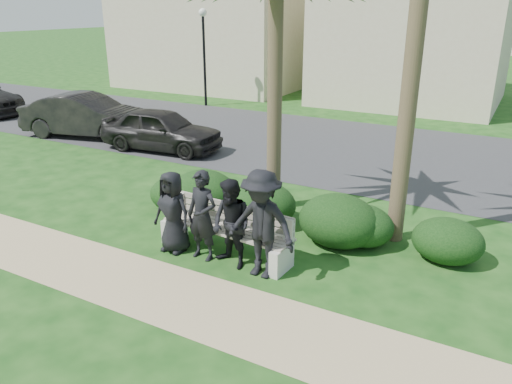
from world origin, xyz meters
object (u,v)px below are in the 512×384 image
street_lamp (204,40)px  car_b (87,116)px  man_a (173,212)px  man_b (202,216)px  car_a (162,130)px  park_bench (226,233)px  man_d (261,224)px  man_c (232,224)px

street_lamp → car_b: bearing=-93.0°
man_a → car_b: bearing=147.4°
man_b → car_a: (-5.36, 5.45, -0.17)m
man_b → car_b: 10.45m
car_a → car_b: size_ratio=0.87×
street_lamp → car_a: street_lamp is taller
street_lamp → man_a: 14.90m
park_bench → car_a: size_ratio=0.67×
man_d → car_a: bearing=141.5°
street_lamp → man_c: street_lamp is taller
man_a → man_b: bearing=3.3°
car_a → man_d: bearing=-135.8°
park_bench → man_a: size_ratio=1.69×
park_bench → man_b: man_b is taller
park_bench → man_b: (-0.27, -0.34, 0.43)m
man_b → man_d: bearing=1.0°
park_bench → car_b: (-9.10, 5.25, 0.33)m
street_lamp → man_b: (8.47, -12.49, -2.10)m
man_c → car_b: man_c is taller
man_a → man_b: (0.66, 0.02, 0.06)m
man_a → street_lamp: bearing=123.9°
park_bench → man_d: bearing=-18.3°
park_bench → man_c: (0.34, -0.34, 0.39)m
street_lamp → man_d: street_lamp is taller
street_lamp → park_bench: (8.75, -12.14, -2.53)m
car_b → man_a: bearing=-138.4°
street_lamp → car_b: street_lamp is taller
man_a → man_b: size_ratio=0.93×
man_b → man_c: (0.62, 0.00, -0.03)m
man_d → car_b: 11.54m
man_b → car_a: 7.65m
man_b → car_a: size_ratio=0.43×
man_d → car_a: 8.59m
man_a → man_c: 1.28m
man_a → car_b: man_a is taller
car_a → car_b: 3.47m
park_bench → man_a: 1.07m
park_bench → car_b: size_ratio=0.59×
man_d → car_b: size_ratio=0.42×
man_c → man_d: 0.64m
street_lamp → man_a: size_ratio=2.72×
park_bench → man_c: 0.62m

